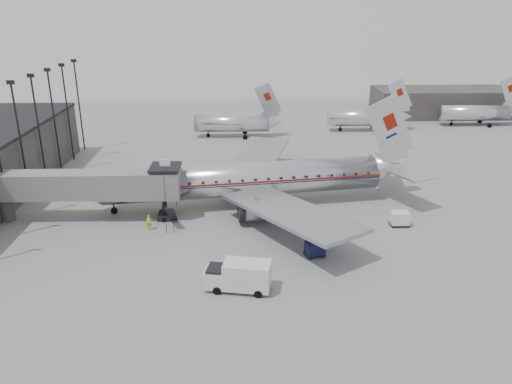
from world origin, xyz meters
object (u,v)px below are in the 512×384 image
at_px(baggage_cart_navy, 315,249).
at_px(baggage_cart_white, 400,218).
at_px(ramp_worker, 149,223).
at_px(service_van, 239,275).
at_px(airliner, 251,179).

xyz_separation_m(baggage_cart_navy, baggage_cart_white, (10.69, 7.05, 0.09)).
xyz_separation_m(baggage_cart_navy, ramp_worker, (-17.61, 6.76, 0.08)).
bearing_deg(service_van, ramp_worker, 138.10).
bearing_deg(airliner, baggage_cart_white, -30.52).
bearing_deg(baggage_cart_navy, baggage_cart_white, 18.05).
height_order(airliner, baggage_cart_navy, airliner).
height_order(baggage_cart_navy, baggage_cart_white, baggage_cart_white).
bearing_deg(baggage_cart_navy, airliner, 98.42).
bearing_deg(airliner, baggage_cart_navy, -74.60).
bearing_deg(airliner, service_van, -102.57).
distance_m(service_van, ramp_worker, 16.28).
height_order(service_van, baggage_cart_navy, service_van).
height_order(service_van, ramp_worker, service_van).
bearing_deg(baggage_cart_white, airliner, 158.08).
distance_m(airliner, baggage_cart_navy, 15.40).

